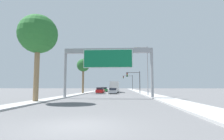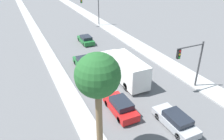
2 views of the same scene
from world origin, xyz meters
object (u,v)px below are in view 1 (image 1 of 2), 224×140
at_px(car_mid_right, 113,91).
at_px(palm_tree_background, 83,66).
at_px(car_far_right, 104,90).
at_px(traffic_light_mid_block, 129,80).
at_px(street_lamp_right, 146,67).
at_px(traffic_light_near_intersection, 135,78).
at_px(truck_box_primary, 115,87).
at_px(car_near_center, 116,89).
at_px(sign_gantry, 108,58).
at_px(palm_tree_foreground, 38,35).
at_px(car_far_left, 100,90).

bearing_deg(car_mid_right, palm_tree_background, 178.12).
distance_m(car_far_right, traffic_light_mid_block, 21.77).
height_order(car_far_right, street_lamp_right, street_lamp_right).
height_order(car_far_right, traffic_light_near_intersection, traffic_light_near_intersection).
bearing_deg(palm_tree_background, car_mid_right, -1.88).
bearing_deg(truck_box_primary, car_near_center, 90.00).
distance_m(sign_gantry, car_mid_right, 16.48).
distance_m(car_mid_right, palm_tree_background, 9.39).
relative_size(sign_gantry, palm_tree_foreground, 1.38).
xyz_separation_m(car_mid_right, car_near_center, (0.00, 24.20, 0.01)).
height_order(car_near_center, traffic_light_mid_block, traffic_light_mid_block).
relative_size(sign_gantry, traffic_light_mid_block, 2.03).
relative_size(car_mid_right, car_far_right, 1.05).
height_order(traffic_light_near_intersection, traffic_light_mid_block, traffic_light_mid_block).
xyz_separation_m(truck_box_primary, street_lamp_right, (6.56, -18.26, 3.82)).
xyz_separation_m(traffic_light_near_intersection, palm_tree_background, (-12.78, -4.27, 2.87)).
bearing_deg(car_near_center, truck_box_primary, -90.00).
bearing_deg(sign_gantry, traffic_light_near_intersection, 74.53).
relative_size(car_near_center, street_lamp_right, 0.48).
bearing_deg(sign_gantry, car_mid_right, 90.00).
relative_size(palm_tree_foreground, palm_tree_background, 1.16).
bearing_deg(car_near_center, sign_gantry, -90.00).
relative_size(truck_box_primary, traffic_light_mid_block, 1.37).
height_order(truck_box_primary, palm_tree_background, palm_tree_background).
bearing_deg(truck_box_primary, palm_tree_foreground, -102.62).
bearing_deg(street_lamp_right, car_far_left, 128.83).
bearing_deg(street_lamp_right, sign_gantry, -132.83).
distance_m(palm_tree_foreground, palm_tree_background, 22.97).
distance_m(car_near_center, truck_box_primary, 14.50).
bearing_deg(traffic_light_mid_block, palm_tree_background, -110.26).
height_order(sign_gantry, palm_tree_foreground, palm_tree_foreground).
bearing_deg(truck_box_primary, traffic_light_mid_block, 77.63).
bearing_deg(car_far_left, car_near_center, 80.19).
distance_m(truck_box_primary, traffic_light_near_intersection, 7.94).
bearing_deg(car_near_center, palm_tree_foreground, -98.80).
bearing_deg(car_far_right, traffic_light_mid_block, 65.38).
bearing_deg(car_far_left, car_mid_right, -48.54).
height_order(car_near_center, palm_tree_foreground, palm_tree_foreground).
bearing_deg(palm_tree_background, traffic_light_mid_block, 69.74).
height_order(car_far_left, palm_tree_background, palm_tree_background).
xyz_separation_m(traffic_light_mid_block, palm_tree_foreground, (-12.70, -57.22, 3.02)).
relative_size(car_far_right, palm_tree_foreground, 0.46).
bearing_deg(traffic_light_near_intersection, palm_tree_background, -161.53).
distance_m(car_mid_right, palm_tree_foreground, 24.79).
xyz_separation_m(car_near_center, traffic_light_near_intersection, (5.57, -19.69, 3.12)).
bearing_deg(car_mid_right, truck_box_primary, 90.00).
relative_size(car_mid_right, truck_box_primary, 0.52).
distance_m(traffic_light_near_intersection, street_lamp_right, 13.18).
xyz_separation_m(car_mid_right, palm_tree_foreground, (-7.26, -22.72, 6.78)).
bearing_deg(traffic_light_near_intersection, street_lamp_right, -85.65).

